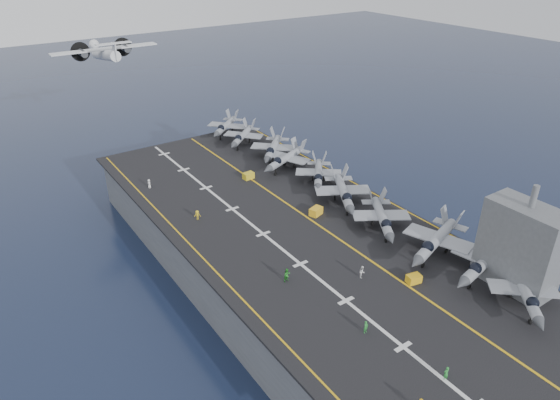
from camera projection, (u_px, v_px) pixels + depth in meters
ground at (293, 274)px, 87.47m from camera, size 500.00×500.00×0.00m
hull at (293, 250)px, 85.13m from camera, size 36.00×90.00×10.00m
flight_deck at (294, 224)px, 82.69m from camera, size 38.00×92.00×0.40m
foul_line at (308, 218)px, 84.08m from camera, size 0.35×90.00×0.02m
landing_centerline at (263, 234)px, 79.59m from camera, size 0.50×90.00×0.02m
deck_edge_port at (201, 256)px, 74.10m from camera, size 0.25×90.00×0.02m
deck_edge_stbd at (375, 194)px, 91.82m from camera, size 0.25×90.00×0.02m
island_superstructure at (523, 237)px, 64.71m from camera, size 5.00×10.00×15.00m
fighter_jet_0 at (525, 290)px, 63.36m from camera, size 15.08×15.37×4.49m
fighter_jet_1 at (485, 261)px, 68.69m from camera, size 15.72×11.97×4.93m
fighter_jet_2 at (436, 239)px, 73.36m from camera, size 17.37×14.16×5.21m
fighter_jet_3 at (382, 216)px, 79.79m from camera, size 15.23×16.56×4.78m
fighter_jet_4 at (344, 191)px, 87.43m from camera, size 15.84×17.53×5.07m
fighter_jet_5 at (319, 173)px, 94.68m from camera, size 15.13×15.73×4.57m
fighter_jet_6 at (286, 158)px, 100.87m from camera, size 16.33×13.86×4.80m
fighter_jet_7 at (273, 147)px, 105.57m from camera, size 16.95×17.00×5.00m
fighter_jet_8 at (243, 135)px, 112.57m from camera, size 15.80×15.29×4.60m
tow_cart_a at (414, 279)px, 68.24m from camera, size 2.16×1.63×1.17m
tow_cart_b at (316, 211)px, 84.77m from camera, size 2.58×2.07×1.34m
tow_cart_c at (248, 176)px, 97.48m from camera, size 2.20×1.55×1.25m
crew_1 at (366, 327)px, 59.48m from camera, size 1.08×0.80×1.66m
crew_2 at (287, 275)px, 68.31m from camera, size 1.31×0.96×2.02m
crew_3 at (197, 215)px, 83.34m from camera, size 1.20×1.08×1.66m
crew_5 at (149, 184)px, 93.77m from camera, size 1.04×1.23×1.74m
crew_6 at (446, 373)px, 53.15m from camera, size 1.14×0.84×1.75m
crew_7 at (362, 271)px, 69.20m from camera, size 1.27×1.27×1.80m
transport_plane at (106, 55)px, 113.88m from camera, size 23.90×16.33×5.64m
fighter_jet_9 at (226, 125)px, 118.36m from camera, size 15.80×15.29×4.60m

